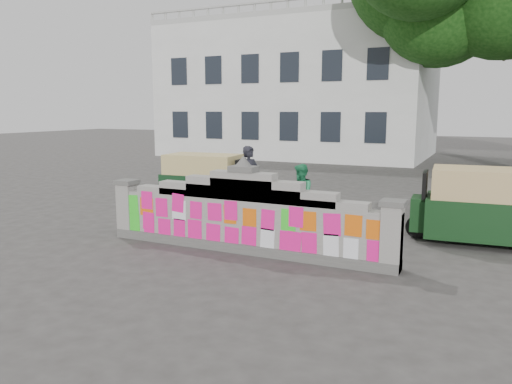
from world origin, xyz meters
TOP-DOWN VIEW (x-y plane):
  - ground at (0.00, 0.00)m, footprint 100.00×100.00m
  - parapet_wall at (-0.00, -0.01)m, footprint 6.48×0.44m
  - building at (-7.00, 21.98)m, footprint 16.00×10.00m
  - cyclist_bike at (-1.19, 2.70)m, footprint 2.07×1.30m
  - cyclist_rider at (-1.19, 2.70)m, footprint 0.61×0.74m
  - pedestrian at (0.21, 2.76)m, footprint 0.85×0.94m
  - rickshaw_left at (-3.44, 4.16)m, footprint 2.88×1.50m
  - rickshaw_right at (4.48, 2.83)m, footprint 3.06×1.58m

SIDE VIEW (x-z plane):
  - ground at x=0.00m, z-range 0.00..0.00m
  - cyclist_bike at x=-1.19m, z-range 0.00..1.03m
  - parapet_wall at x=0.00m, z-range -0.26..1.75m
  - pedestrian at x=0.21m, z-range 0.00..1.58m
  - rickshaw_left at x=-3.44m, z-range 0.03..1.60m
  - rickshaw_right at x=4.48m, z-range 0.03..1.70m
  - cyclist_rider at x=-1.19m, z-range 0.00..1.74m
  - building at x=-7.00m, z-range -0.44..8.46m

